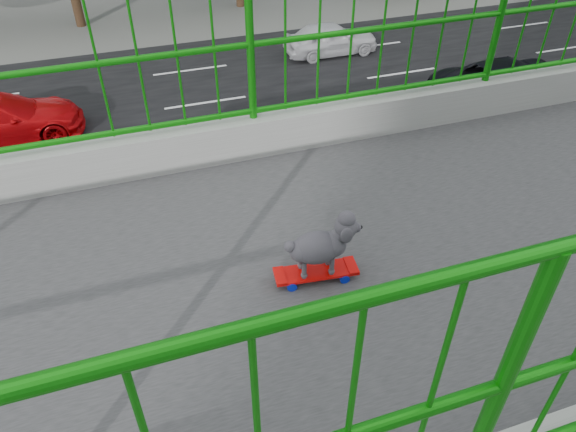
# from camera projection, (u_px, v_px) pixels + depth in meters

# --- Properties ---
(road) EXTENTS (18.00, 90.00, 0.02)m
(road) POSITION_uv_depth(u_px,v_px,m) (225.00, 144.00, 17.66)
(road) COLOR black
(road) RESTS_ON ground
(footbridge) EXTENTS (3.00, 24.00, 7.00)m
(footbridge) POSITION_uv_depth(u_px,v_px,m) (524.00, 366.00, 4.80)
(footbridge) COLOR #2D2D2F
(footbridge) RESTS_ON ground
(skateboard) EXTENTS (0.20, 0.49, 0.06)m
(skateboard) POSITION_uv_depth(u_px,v_px,m) (316.00, 272.00, 3.11)
(skateboard) COLOR red
(skateboard) RESTS_ON footbridge
(poodle) EXTENTS (0.21, 0.44, 0.36)m
(poodle) POSITION_uv_depth(u_px,v_px,m) (321.00, 245.00, 2.99)
(poodle) COLOR #2F2D32
(poodle) RESTS_ON skateboard
(car_0) EXTENTS (1.69, 4.20, 1.43)m
(car_0) POSITION_uv_depth(u_px,v_px,m) (376.00, 254.00, 12.54)
(car_0) COLOR #949599
(car_0) RESTS_ON ground
(car_2) EXTENTS (2.67, 5.79, 1.61)m
(car_2) POSITION_uv_depth(u_px,v_px,m) (513.00, 84.00, 19.30)
(car_2) COLOR black
(car_2) RESTS_ON ground
(car_3) EXTENTS (2.06, 5.08, 1.47)m
(car_3) POSITION_uv_depth(u_px,v_px,m) (0.00, 119.00, 17.45)
(car_3) COLOR red
(car_3) RESTS_ON ground
(car_4) EXTENTS (1.59, 3.94, 1.34)m
(car_4) POSITION_uv_depth(u_px,v_px,m) (331.00, 39.00, 23.02)
(car_4) COLOR silver
(car_4) RESTS_ON ground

